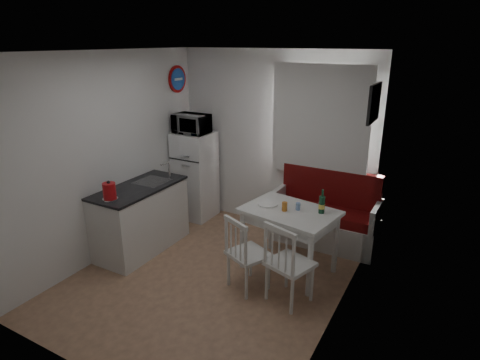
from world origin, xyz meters
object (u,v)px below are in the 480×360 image
Objects in this scene: chair_right at (287,257)px; microwave at (191,124)px; dining_table at (290,217)px; fridge at (195,175)px; bench at (325,220)px; chair_left at (245,248)px; kitchen_counter at (141,217)px; kettle at (109,191)px; wine_bottle at (322,201)px.

chair_right is 1.05× the size of microwave.
dining_table is 0.86× the size of fridge.
bench is 1.59m from chair_right.
kitchen_counter is at bearing -162.55° from chair_left.
kitchen_counter is at bearing 95.28° from kettle.
kitchen_counter is 2.54× the size of microwave.
kitchen_counter is at bearing -167.90° from chair_right.
fridge reaches higher than wine_bottle.
chair_left is at bearing -100.76° from dining_table.
chair_left is 1.05m from wine_bottle.
microwave is at bearing 90.99° from kettle.
microwave reaches higher than chair_left.
chair_right is at bearing -5.65° from kitchen_counter.
microwave is 1.80m from kettle.
fridge is at bearing 90.00° from microwave.
chair_left is 1.00× the size of chair_right.
microwave is (-2.09, -0.16, 1.18)m from bench.
microwave reaches higher than wine_bottle.
bench reaches higher than chair_right.
wine_bottle is (2.29, 0.55, 0.49)m from kitchen_counter.
kitchen_counter is 2.41m from wine_bottle.
bench is 1.22× the size of dining_table.
chair_left reaches higher than dining_table.
dining_table is at bearing -22.46° from fridge.
chair_left is at bearing -104.87° from bench.
bench reaches higher than dining_table.
fridge is 0.83m from microwave.
kettle is at bearing -154.17° from wine_bottle.
chair_left is (-0.42, -1.57, 0.21)m from bench.
chair_left is at bearing -7.15° from kitchen_counter.
bench is 2.78× the size of microwave.
bench is 1.03m from wine_bottle.
fridge is 4.76× the size of wine_bottle.
bench is at bearing 42.60° from kettle.
chair_left is 2.39m from microwave.
chair_right is (0.25, -0.67, -0.13)m from dining_table.
kitchen_counter is 2.51m from bench.
chair_right is at bearing -86.98° from bench.
kettle reaches higher than chair_right.
wine_bottle reaches higher than bench.
chair_left is 1.74m from kettle.
microwave is at bearing 164.16° from wine_bottle.
chair_right is at bearing 8.47° from kettle.
chair_right reaches higher than chair_left.
kettle is at bearing -89.03° from fridge.
kitchen_counter is at bearing -90.90° from fridge.
wine_bottle is at bearing 13.49° from kitchen_counter.
microwave is at bearing 168.76° from dining_table.
chair_right is 2.76m from microwave.
fridge is 5.68× the size of kettle.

